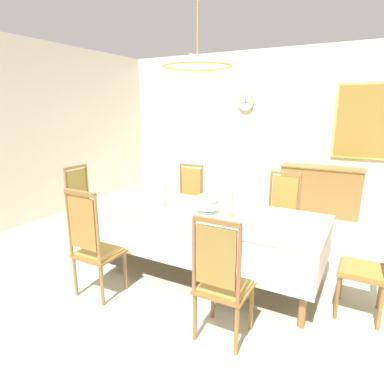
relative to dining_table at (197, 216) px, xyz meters
name	(u,v)px	position (x,y,z in m)	size (l,w,h in m)	color
ground	(197,273)	(0.00, 0.00, -0.73)	(6.77, 6.84, 0.04)	beige
back_wall	(278,129)	(0.00, 3.46, 0.83)	(6.77, 0.08, 3.07)	beige
left_wall	(9,135)	(-3.43, 0.00, 0.83)	(0.08, 6.84, 3.07)	beige
dining_table	(197,216)	(0.00, 0.00, 0.00)	(2.88, 1.15, 0.78)	brown
tablecloth	(197,220)	(0.00, 0.00, -0.04)	(2.90, 1.17, 0.44)	white
chair_south_a	(93,244)	(-0.69, -0.99, -0.12)	(0.44, 0.42, 1.18)	olive
chair_north_a	(187,201)	(-0.69, 0.98, -0.15)	(0.44, 0.42, 1.12)	brown
chair_south_b	(221,279)	(0.76, -0.99, -0.14)	(0.44, 0.42, 1.14)	#8F5C3B
chair_north_b	(281,215)	(0.76, 0.99, -0.14)	(0.44, 0.42, 1.13)	#925C2E
chair_head_west	(85,206)	(-1.85, 0.00, -0.13)	(0.42, 0.44, 1.16)	brown
chair_head_east	(373,259)	(1.85, 0.00, -0.12)	(0.42, 0.44, 1.20)	brown
soup_tureen	(207,203)	(0.13, 0.00, 0.19)	(0.30, 0.30, 0.24)	white
candlestick_west	(165,193)	(-0.44, 0.00, 0.23)	(0.07, 0.07, 0.37)	gold
candlestick_east	(232,203)	(0.44, 0.00, 0.23)	(0.07, 0.07, 0.38)	gold
bowl_near_left	(232,203)	(0.26, 0.43, 0.09)	(0.19, 0.19, 0.04)	white
bowl_near_right	(226,230)	(0.57, -0.47, 0.09)	(0.14, 0.14, 0.03)	white
bowl_far_left	(173,194)	(-0.61, 0.45, 0.09)	(0.17, 0.17, 0.03)	white
spoon_primary	(242,205)	(0.39, 0.46, 0.08)	(0.04, 0.18, 0.01)	gold
spoon_secondary	(238,232)	(0.68, -0.44, 0.08)	(0.06, 0.17, 0.01)	gold
sideboard	(320,190)	(0.95, 3.14, -0.26)	(1.44, 0.48, 0.90)	olive
mounted_clock	(246,103)	(-0.66, 3.39, 1.34)	(0.33, 0.06, 0.33)	#D1B251
framed_painting	(365,121)	(1.55, 3.39, 1.01)	(1.01, 0.05, 1.32)	#D1B251
chandelier	(197,65)	(0.00, 0.00, 1.68)	(0.75, 0.75, 0.66)	gold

